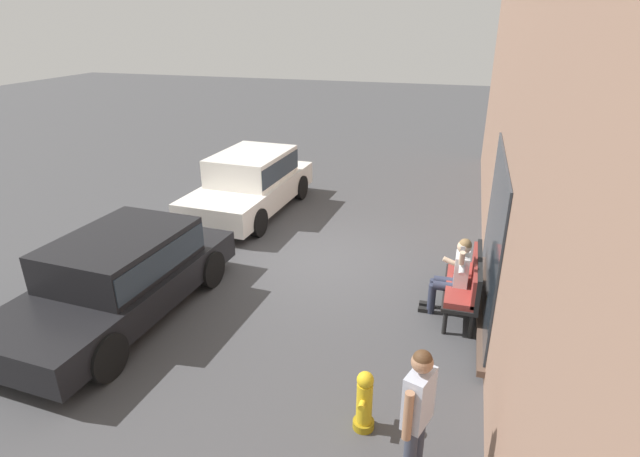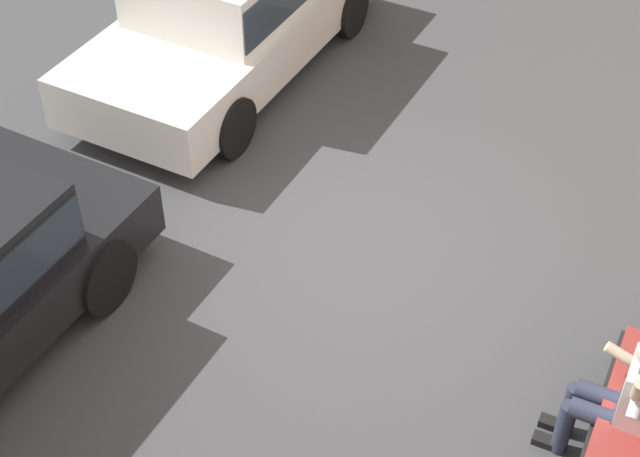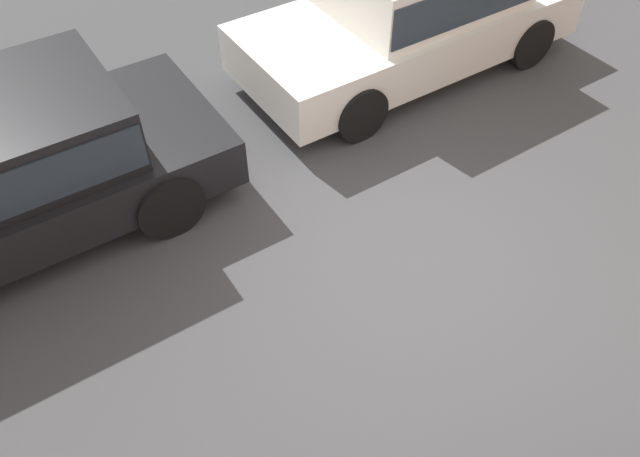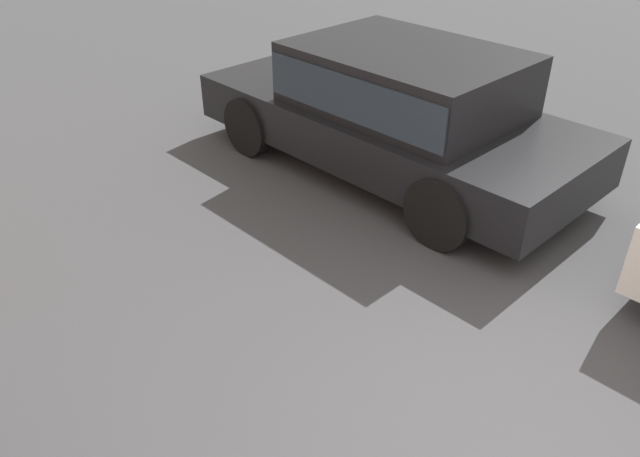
# 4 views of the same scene
# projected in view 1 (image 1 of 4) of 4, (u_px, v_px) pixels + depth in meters

# --- Properties ---
(ground_plane) EXTENTS (60.00, 60.00, 0.00)m
(ground_plane) POSITION_uv_depth(u_px,v_px,m) (318.00, 260.00, 10.16)
(ground_plane) COLOR #424244
(building_facade) EXTENTS (18.00, 0.51, 5.22)m
(building_facade) POSITION_uv_depth(u_px,v_px,m) (515.00, 145.00, 8.25)
(building_facade) COLOR #93705B
(building_facade) RESTS_ON ground_plane
(bench) EXTENTS (1.57, 0.55, 1.03)m
(bench) POSITION_uv_depth(u_px,v_px,m) (468.00, 281.00, 8.11)
(bench) COLOR black
(bench) RESTS_ON ground_plane
(person_on_phone) EXTENTS (0.73, 0.74, 1.36)m
(person_on_phone) POSITION_uv_depth(u_px,v_px,m) (454.00, 274.00, 8.06)
(person_on_phone) COLOR #2D3347
(person_on_phone) RESTS_ON ground_plane
(parked_car_near) EXTENTS (4.33, 2.02, 1.49)m
(parked_car_near) POSITION_uv_depth(u_px,v_px,m) (251.00, 180.00, 12.43)
(parked_car_near) COLOR white
(parked_car_near) RESTS_ON ground_plane
(parked_car_mid) EXTENTS (4.44, 2.12, 1.37)m
(parked_car_mid) POSITION_uv_depth(u_px,v_px,m) (121.00, 272.00, 8.06)
(parked_car_mid) COLOR black
(parked_car_mid) RESTS_ON ground_plane
(pedestrian_standing) EXTENTS (0.53, 0.30, 1.73)m
(pedestrian_standing) POSITION_uv_depth(u_px,v_px,m) (417.00, 411.00, 4.85)
(pedestrian_standing) COLOR #383D4C
(pedestrian_standing) RESTS_ON ground_plane
(fire_hydrant) EXTENTS (0.38, 0.26, 0.81)m
(fire_hydrant) POSITION_uv_depth(u_px,v_px,m) (364.00, 402.00, 5.86)
(fire_hydrant) COLOR olive
(fire_hydrant) RESTS_ON ground_plane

